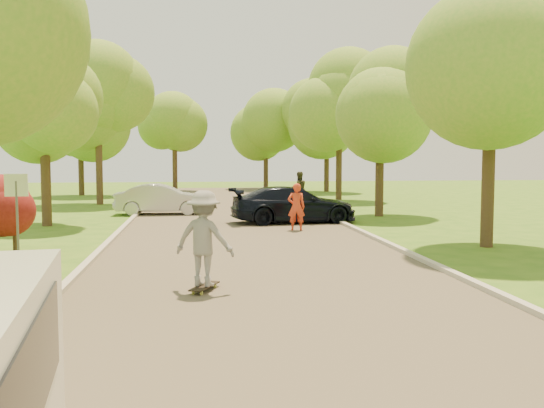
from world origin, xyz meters
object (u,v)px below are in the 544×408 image
dark_sedan (294,205)px  person_striped (296,207)px  person_olive (299,189)px  street_sign (17,199)px  silver_sedan (162,199)px  longboard (205,286)px  skateboarder (204,238)px

dark_sedan → person_striped: size_ratio=2.95×
person_striped → person_olive: bearing=-94.5°
dark_sedan → street_sign: bearing=128.3°
silver_sedan → person_olive: bearing=-61.2°
longboard → skateboarder: 0.93m
silver_sedan → person_striped: 8.23m
person_striped → person_olive: size_ratio=0.92×
person_olive → silver_sedan: bearing=15.0°
skateboarder → person_striped: (3.32, 9.19, -0.21)m
street_sign → skateboarder: bearing=-40.2°
street_sign → longboard: size_ratio=2.26×
dark_sedan → person_olive: person_olive is taller
street_sign → person_olive: size_ratio=1.21×
skateboarder → person_olive: (5.12, 19.18, -0.14)m
skateboarder → dark_sedan: bearing=-82.9°
street_sign → longboard: (4.48, -3.79, -1.46)m
person_striped → silver_sedan: bearing=-47.0°
street_sign → skateboarder: (4.48, -3.79, -0.53)m
person_striped → person_olive: (1.80, 9.99, 0.07)m
silver_sedan → skateboarder: skateboarder is taller
street_sign → silver_sedan: street_sign is taller
silver_sedan → dark_sedan: size_ratio=0.84×
street_sign → person_olive: bearing=58.0°
dark_sedan → skateboarder: skateboarder is taller
silver_sedan → person_olive: 7.61m
person_striped → street_sign: bearing=40.5°
silver_sedan → person_striped: person_striped is taller
dark_sedan → person_olive: bearing=-17.2°
dark_sedan → silver_sedan: bearing=46.4°
silver_sedan → person_striped: (4.98, -6.55, 0.15)m
person_striped → dark_sedan: bearing=-91.2°
dark_sedan → person_striped: 2.50m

